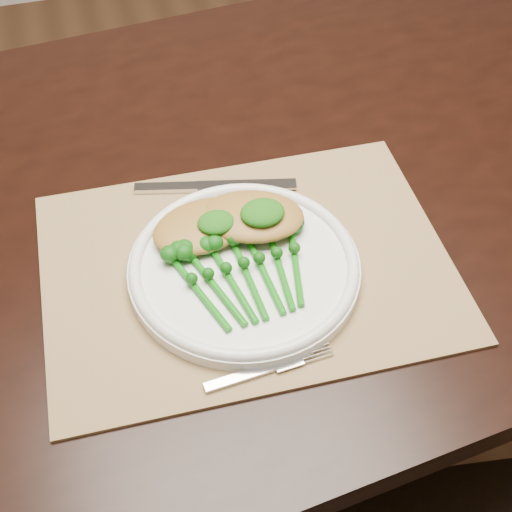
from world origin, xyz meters
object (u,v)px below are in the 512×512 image
object	(u,v)px
placemat	(247,266)
chicken_fillet_left	(203,226)
dinner_plate	(244,267)
dining_table	(263,331)
broccolini_bundle	(249,279)

from	to	relation	value
placemat	chicken_fillet_left	distance (m)	0.07
dinner_plate	chicken_fillet_left	world-z (taller)	chicken_fillet_left
placemat	dinner_plate	bearing A→B (deg)	-115.06
dining_table	placemat	world-z (taller)	placemat
dining_table	broccolini_bundle	xyz separation A→B (m)	(-0.08, -0.19, 0.40)
placemat	broccolini_bundle	xyz separation A→B (m)	(-0.01, -0.04, 0.02)
chicken_fillet_left	broccolini_bundle	distance (m)	0.10
dining_table	dinner_plate	size ratio (longest dim) A/B	6.00
dining_table	broccolini_bundle	bearing A→B (deg)	-117.43
broccolini_bundle	chicken_fillet_left	bearing A→B (deg)	104.96
dining_table	placemat	xyz separation A→B (m)	(-0.07, -0.15, 0.38)
placemat	dining_table	bearing A→B (deg)	67.90
dining_table	chicken_fillet_left	xyz separation A→B (m)	(-0.11, -0.10, 0.41)
dinner_plate	chicken_fillet_left	xyz separation A→B (m)	(-0.04, 0.06, 0.02)
dinner_plate	placemat	bearing A→B (deg)	63.08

